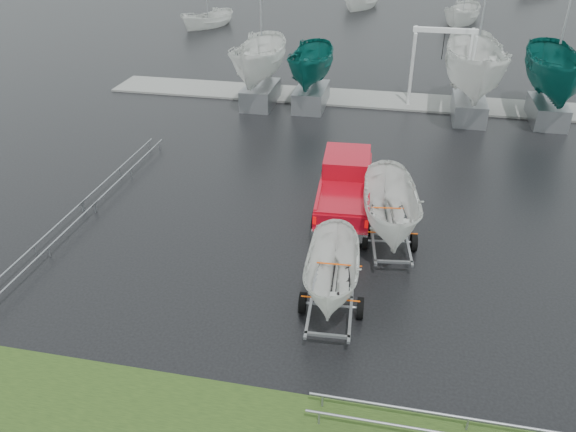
# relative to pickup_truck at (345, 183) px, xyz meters

# --- Properties ---
(ground_plane) EXTENTS (120.00, 120.00, 0.00)m
(ground_plane) POSITION_rel_pickup_truck_xyz_m (-0.16, -0.40, -0.94)
(ground_plane) COLOR black
(ground_plane) RESTS_ON ground
(dock) EXTENTS (30.00, 3.00, 0.12)m
(dock) POSITION_rel_pickup_truck_xyz_m (-0.16, 12.60, -0.89)
(dock) COLOR gray
(dock) RESTS_ON ground
(pickup_truck) EXTENTS (2.26, 5.53, 1.80)m
(pickup_truck) POSITION_rel_pickup_truck_xyz_m (0.00, 0.00, 0.00)
(pickup_truck) COLOR #A00816
(pickup_truck) RESTS_ON ground
(trailer_hitched) EXTENTS (1.81, 3.66, 4.48)m
(trailer_hitched) POSITION_rel_pickup_truck_xyz_m (0.37, -6.18, 1.50)
(trailer_hitched) COLOR gray
(trailer_hitched) RESTS_ON ground
(trailer_parked) EXTENTS (2.01, 3.73, 5.23)m
(trailer_parked) POSITION_rel_pickup_truck_xyz_m (1.76, -2.53, 1.89)
(trailer_parked) COLOR gray
(trailer_parked) RESTS_ON ground
(boat_hoist) EXTENTS (3.30, 2.18, 4.12)m
(boat_hoist) POSITION_rel_pickup_truck_xyz_m (3.61, 12.60, 1.73)
(boat_hoist) COLOR silver
(boat_hoist) RESTS_ON ground
(keelboat_0) EXTENTS (2.46, 3.20, 10.64)m
(keelboat_0) POSITION_rel_pickup_truck_xyz_m (-5.91, 10.60, 2.98)
(keelboat_0) COLOR gray
(keelboat_0) RESTS_ON ground
(keelboat_1) EXTENTS (2.17, 3.20, 6.88)m
(keelboat_1) POSITION_rel_pickup_truck_xyz_m (-3.11, 10.80, 2.47)
(keelboat_1) COLOR gray
(keelboat_1) RESTS_ON ground
(keelboat_2) EXTENTS (2.95, 3.20, 11.13)m
(keelboat_2) POSITION_rel_pickup_truck_xyz_m (5.17, 10.60, 3.75)
(keelboat_2) COLOR gray
(keelboat_2) RESTS_ON ground
(keelboat_3) EXTENTS (2.66, 3.20, 10.84)m
(keelboat_3) POSITION_rel_pickup_truck_xyz_m (9.04, 10.90, 3.29)
(keelboat_3) COLOR gray
(keelboat_3) RESTS_ON ground
(mast_rack_0) EXTENTS (0.56, 6.50, 0.06)m
(mast_rack_0) POSITION_rel_pickup_truck_xyz_m (-9.16, 0.60, -0.59)
(mast_rack_0) COLOR gray
(mast_rack_0) RESTS_ON ground
(mast_rack_1) EXTENTS (0.56, 6.50, 0.06)m
(mast_rack_1) POSITION_rel_pickup_truck_xyz_m (-9.16, -5.40, -0.59)
(mast_rack_1) COLOR gray
(mast_rack_1) RESTS_ON ground
(mast_rack_2) EXTENTS (7.00, 0.56, 0.06)m
(mast_rack_2) POSITION_rel_pickup_truck_xyz_m (3.84, -9.90, -0.59)
(mast_rack_2) COLOR gray
(mast_rack_2) RESTS_ON ground
(moored_boat_0) EXTENTS (2.99, 3.02, 10.93)m
(moored_boat_0) POSITION_rel_pickup_truck_xyz_m (-15.50, 29.87, -0.93)
(moored_boat_0) COLOR silver
(moored_boat_0) RESTS_ON ground
(moored_boat_1) EXTENTS (3.18, 3.23, 11.37)m
(moored_boat_1) POSITION_rel_pickup_truck_xyz_m (-3.20, 41.91, -0.94)
(moored_boat_1) COLOR silver
(moored_boat_1) RESTS_ON ground
(moored_boat_2) EXTENTS (3.30, 3.35, 11.50)m
(moored_boat_2) POSITION_rel_pickup_truck_xyz_m (6.39, 36.37, -0.94)
(moored_boat_2) COLOR silver
(moored_boat_2) RESTS_ON ground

